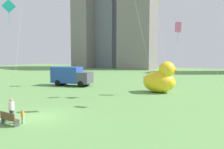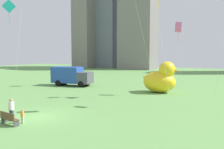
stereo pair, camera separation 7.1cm
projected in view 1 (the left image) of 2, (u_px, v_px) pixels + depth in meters
ground_plane at (39, 117)px, 19.16m from camera, size 140.00×140.00×0.00m
park_bench at (9, 118)px, 16.88m from camera, size 1.74×0.67×0.90m
person_adult at (11, 109)px, 17.90m from camera, size 0.40×0.40×1.65m
person_child at (23, 116)px, 17.31m from camera, size 0.24×0.24×0.99m
giant_inflatable_duck at (160, 79)px, 30.75m from camera, size 4.73×3.03×3.92m
box_truck at (71, 76)px, 37.15m from camera, size 6.41×3.23×2.85m
city_skyline at (150, 21)px, 75.27m from camera, size 61.75×16.27×33.45m
kite_teal at (9, 10)px, 23.20m from camera, size 1.62×1.31×9.98m
kite_pink at (178, 27)px, 28.56m from camera, size 1.02×1.07×8.53m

